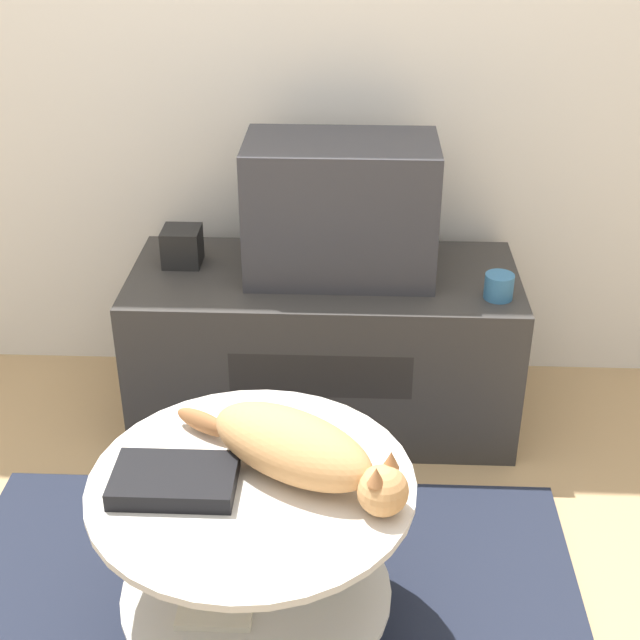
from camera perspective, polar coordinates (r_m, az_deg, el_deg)
tv_stand at (r=2.88m, az=0.25°, el=-1.67°), size 1.21×0.53×0.52m
tv at (r=2.69m, az=1.32°, el=7.13°), size 0.57×0.33×0.42m
speaker at (r=2.83m, az=-8.81°, el=4.68°), size 0.12×0.12×0.12m
mug at (r=2.65m, az=11.38°, el=2.12°), size 0.09×0.09×0.08m
coffee_table at (r=2.08m, az=-4.07°, el=-13.70°), size 0.72×0.72×0.46m
dvd_box at (r=1.96m, az=-9.31°, el=-10.09°), size 0.26×0.17×0.04m
cat at (r=1.94m, az=-1.35°, el=-8.30°), size 0.54×0.37×0.14m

